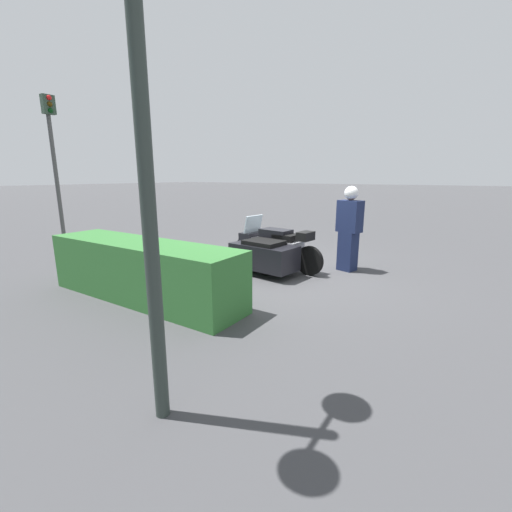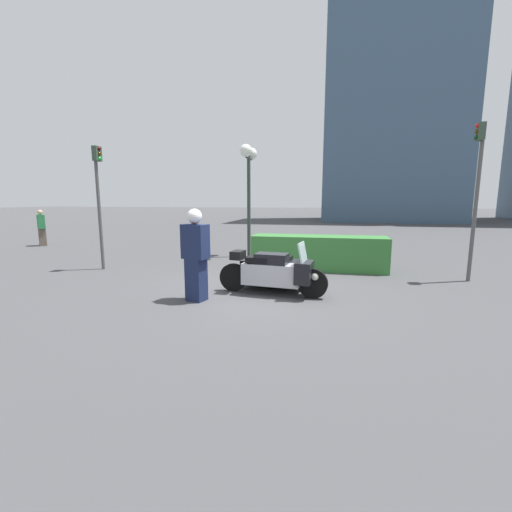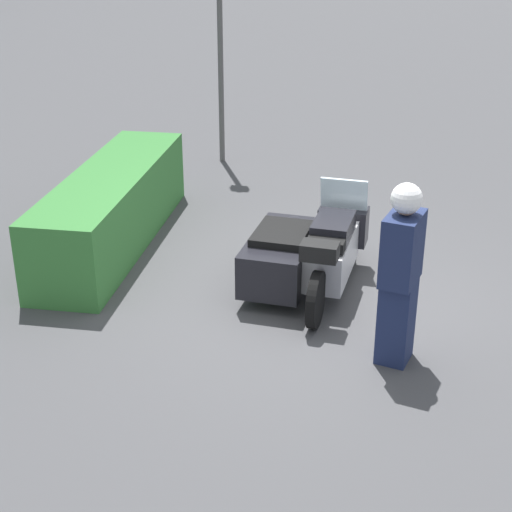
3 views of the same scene
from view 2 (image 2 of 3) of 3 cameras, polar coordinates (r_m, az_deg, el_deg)
The scene contains 9 objects.
ground_plane at distance 7.53m, azimuth 0.42°, elevation -5.99°, with size 160.00×160.00×0.00m, color #424244.
police_motorcycle at distance 7.52m, azimuth 3.50°, elevation -2.48°, with size 2.36×1.38×1.14m.
officer_rider at distance 6.82m, azimuth -10.04°, elevation 0.52°, with size 0.56×0.42×1.82m.
hedge_bush_curbside at distance 9.99m, azimuth 10.39°, elevation 0.52°, with size 3.79×0.91×0.97m, color #337033.
twin_lamp_post at distance 12.09m, azimuth -1.23°, elevation 14.68°, with size 0.41×1.23×3.80m.
traffic_light_near at distance 9.81m, azimuth 32.90°, elevation 10.49°, with size 0.23×0.26×3.75m.
traffic_light_far at distance 10.72m, azimuth -24.74°, elevation 9.96°, with size 0.23×0.26×3.45m.
pedestrian_bystander at distance 17.62m, azimuth -32.14°, elevation 4.00°, with size 0.51×0.49×1.57m.
office_building_main at distance 36.67m, azimuth 21.81°, elevation 23.25°, with size 12.00×8.50×22.37m, color #3D5670.
Camera 2 is at (1.46, -7.12, 2.00)m, focal length 24.00 mm.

